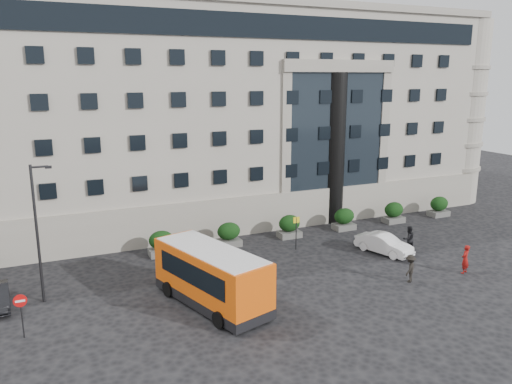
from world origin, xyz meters
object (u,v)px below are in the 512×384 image
street_lamp (38,229)px  bus_stop_sign (296,227)px  minibus (211,274)px  pedestrian_c (410,268)px  white_taxi (384,244)px  pedestrian_a (465,259)px  hedge_d (344,219)px  hedge_a (161,243)px  no_entry_sign (21,307)px  parked_car_d (10,231)px  hedge_c (289,226)px  hedge_b (229,234)px  pedestrian_b (408,239)px  hedge_f (439,206)px  hedge_e (394,212)px

street_lamp → bus_stop_sign: size_ratio=3.17×
minibus → pedestrian_c: 12.62m
white_taxi → bus_stop_sign: bearing=130.0°
pedestrian_a → hedge_d: bearing=-102.4°
hedge_a → no_entry_sign: 12.64m
pedestrian_a → parked_car_d: bearing=-57.1°
hedge_c → hedge_b: bearing=180.0°
hedge_d → pedestrian_b: 6.67m
hedge_a → minibus: (0.75, -9.00, 0.87)m
minibus → pedestrian_b: 16.33m
hedge_d → no_entry_sign: (-24.60, -8.84, 0.72)m
hedge_a → street_lamp: (-7.94, -4.80, 3.44)m
pedestrian_a → hedge_f: bearing=-148.7°
hedge_d → white_taxi: hedge_d is taller
pedestrian_b → hedge_e: bearing=-116.2°
pedestrian_a → minibus: bearing=-29.7°
hedge_f → bus_stop_sign: size_ratio=0.73×
minibus → pedestrian_a: minibus is taller
no_entry_sign → pedestrian_c: no_entry_sign is taller
hedge_f → minibus: minibus is taller
bus_stop_sign → no_entry_sign: size_ratio=1.09×
hedge_a → pedestrian_b: size_ratio=0.94×
hedge_c → hedge_e: 10.40m
white_taxi → hedge_f: bearing=10.1°
no_entry_sign → pedestrian_b: no_entry_sign is taller
hedge_c → pedestrian_c: size_ratio=1.03×
hedge_f → street_lamp: 34.45m
pedestrian_a → pedestrian_c: 4.31m
street_lamp → pedestrian_a: bearing=-14.4°
bus_stop_sign → minibus: bearing=-144.7°
hedge_c → pedestrian_c: (2.77, -11.03, -0.03)m
white_taxi → pedestrian_b: 1.94m
hedge_c → parked_car_d: hedge_c is taller
hedge_d → street_lamp: street_lamp is taller
hedge_b → minibus: bearing=-116.3°
pedestrian_a → pedestrian_b: size_ratio=0.98×
hedge_c → no_entry_sign: size_ratio=0.79×
hedge_f → bus_stop_sign: bus_stop_sign is taller
hedge_b → hedge_d: size_ratio=1.00×
hedge_f → pedestrian_b: size_ratio=0.94×
street_lamp → pedestrian_c: (21.11, -6.23, -3.47)m
minibus → pedestrian_a: (16.73, -2.33, -0.84)m
hedge_a → hedge_d: (15.60, 0.00, 0.00)m
minibus → parked_car_d: bearing=105.4°
hedge_e → bus_stop_sign: (-11.30, -2.80, 0.80)m
bus_stop_sign → pedestrian_b: bearing=-27.0°
hedge_d → pedestrian_c: bearing=-102.4°
hedge_d → pedestrian_a: 11.49m
hedge_b → pedestrian_b: (11.66, -6.55, 0.05)m
no_entry_sign → pedestrian_c: size_ratio=1.29×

